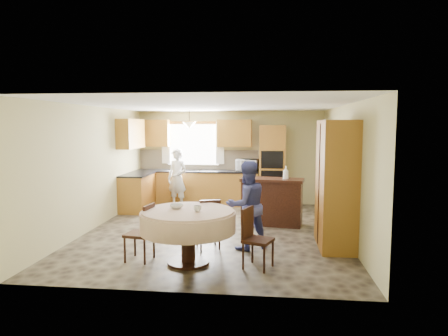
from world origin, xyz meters
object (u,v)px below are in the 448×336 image
chair_right (254,235)px  person_dining (247,205)px  sideboard (272,203)px  oven_tower (272,166)px  chair_left (143,230)px  cupboard (336,185)px  dining_table (188,222)px  chair_back (209,221)px  person_sink (177,179)px

chair_right → person_dining: size_ratio=0.59×
sideboard → chair_right: 2.64m
oven_tower → chair_right: bearing=-93.7°
chair_left → person_dining: size_ratio=0.59×
cupboard → dining_table: cupboard is taller
chair_back → person_sink: size_ratio=0.57×
oven_tower → chair_right: size_ratio=2.37×
chair_right → sideboard: bearing=15.5°
person_sink → sideboard: bearing=-9.6°
sideboard → chair_right: size_ratio=1.46×
sideboard → cupboard: 1.93m
cupboard → person_sink: size_ratio=1.44×
chair_back → person_dining: 0.70m
chair_back → person_sink: 3.57m
cupboard → chair_back: bearing=-170.6°
dining_table → person_sink: size_ratio=0.95×
chair_right → person_sink: bearing=49.0°
oven_tower → cupboard: bearing=-73.0°
chair_left → chair_right: same height
cupboard → person_dining: bearing=-170.3°
chair_right → cupboard: bearing=-28.0°
chair_left → chair_back: chair_left is taller
chair_left → chair_right: size_ratio=1.00×
sideboard → cupboard: bearing=-44.3°
cupboard → chair_back: 2.28m
dining_table → cupboard: bearing=25.1°
dining_table → chair_right: bearing=-2.5°
sideboard → person_dining: size_ratio=0.86×
chair_right → person_sink: size_ratio=0.59×
person_sink → chair_right: bearing=-40.8°
sideboard → oven_tower: bearing=99.2°
oven_tower → chair_left: (-2.02, -4.57, -0.57)m
chair_right → person_dining: bearing=31.5°
oven_tower → chair_right: oven_tower is taller
sideboard → cupboard: size_ratio=0.60×
dining_table → person_sink: person_sink is taller
cupboard → person_dining: cupboard is taller
oven_tower → dining_table: (-1.30, -4.62, -0.41)m
chair_left → chair_right: 1.72m
person_dining → dining_table: bearing=14.4°
sideboard → person_dining: person_dining is taller
chair_back → person_sink: person_sink is taller
dining_table → chair_right: (1.00, -0.04, -0.15)m
chair_left → sideboard: bearing=150.0°
oven_tower → chair_left: oven_tower is taller
person_dining → cupboard: bearing=159.0°
oven_tower → chair_back: bearing=-105.8°
cupboard → person_sink: (-3.47, 2.95, -0.34)m
sideboard → dining_table: (-1.29, -2.58, 0.18)m
chair_left → cupboard: bearing=117.4°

